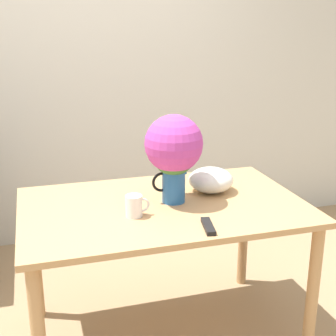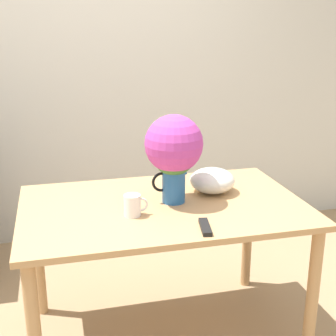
# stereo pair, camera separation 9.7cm
# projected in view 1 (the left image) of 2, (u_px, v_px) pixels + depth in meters

# --- Properties ---
(wall_back) EXTENTS (8.00, 0.05, 2.60)m
(wall_back) POSITION_uv_depth(u_px,v_px,m) (78.00, 74.00, 3.46)
(wall_back) COLOR silver
(wall_back) RESTS_ON ground_plane
(table) EXTENTS (1.42, 0.91, 0.79)m
(table) POSITION_uv_depth(u_px,v_px,m) (163.00, 222.00, 2.40)
(table) COLOR tan
(table) RESTS_ON ground_plane
(flower_vase) EXTENTS (0.29, 0.29, 0.45)m
(flower_vase) POSITION_uv_depth(u_px,v_px,m) (174.00, 150.00, 2.32)
(flower_vase) COLOR #235B9E
(flower_vase) RESTS_ON table
(coffee_mug) EXTENTS (0.12, 0.08, 0.10)m
(coffee_mug) POSITION_uv_depth(u_px,v_px,m) (135.00, 206.00, 2.20)
(coffee_mug) COLOR white
(coffee_mug) RESTS_ON table
(white_bowl) EXTENTS (0.24, 0.24, 0.13)m
(white_bowl) POSITION_uv_depth(u_px,v_px,m) (211.00, 180.00, 2.52)
(white_bowl) COLOR silver
(white_bowl) RESTS_ON table
(remote_control) EXTENTS (0.07, 0.17, 0.02)m
(remote_control) POSITION_uv_depth(u_px,v_px,m) (208.00, 226.00, 2.08)
(remote_control) COLOR black
(remote_control) RESTS_ON table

